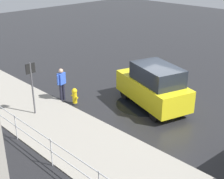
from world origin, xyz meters
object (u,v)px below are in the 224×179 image
Objects in this scene: fire_hydrant at (75,96)px; pedestrian at (62,82)px; moving_hatchback at (154,86)px; sign_post at (32,81)px.

fire_hydrant is 0.50× the size of pedestrian.
sign_post is at bearing 53.41° from moving_hatchback.
moving_hatchback is 2.61× the size of pedestrian.
moving_hatchback is at bearing -126.59° from sign_post.
sign_post reaches higher than pedestrian.
pedestrian is 0.68× the size of sign_post.
fire_hydrant is 0.33× the size of sign_post.
moving_hatchback is 5.42m from sign_post.
moving_hatchback is at bearing -138.71° from fire_hydrant.
fire_hydrant is at bearing -103.35° from sign_post.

